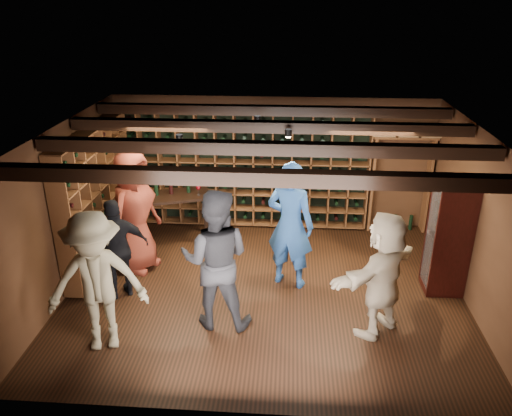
# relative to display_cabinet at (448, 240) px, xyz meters

# --- Properties ---
(ground) EXTENTS (6.00, 6.00, 0.00)m
(ground) POSITION_rel_display_cabinet_xyz_m (-2.71, -0.20, -0.86)
(ground) COLOR black
(ground) RESTS_ON ground
(room_shell) EXTENTS (6.00, 6.00, 6.00)m
(room_shell) POSITION_rel_display_cabinet_xyz_m (-2.71, -0.15, 1.56)
(room_shell) COLOR #4C2D1A
(room_shell) RESTS_ON ground
(wine_rack_back) EXTENTS (4.65, 0.30, 2.20)m
(wine_rack_back) POSITION_rel_display_cabinet_xyz_m (-3.24, 2.13, 0.29)
(wine_rack_back) COLOR brown
(wine_rack_back) RESTS_ON ground
(wine_rack_left) EXTENTS (0.30, 2.65, 2.20)m
(wine_rack_left) POSITION_rel_display_cabinet_xyz_m (-5.54, 0.62, 0.29)
(wine_rack_left) COLOR brown
(wine_rack_left) RESTS_ON ground
(crate_shelf) EXTENTS (1.20, 0.32, 2.07)m
(crate_shelf) POSITION_rel_display_cabinet_xyz_m (-0.31, 2.12, 0.71)
(crate_shelf) COLOR brown
(crate_shelf) RESTS_ON ground
(display_cabinet) EXTENTS (0.55, 0.50, 1.75)m
(display_cabinet) POSITION_rel_display_cabinet_xyz_m (0.00, 0.00, 0.00)
(display_cabinet) COLOR black
(display_cabinet) RESTS_ON ground
(man_blue_shirt) EXTENTS (0.85, 0.70, 2.01)m
(man_blue_shirt) POSITION_rel_display_cabinet_xyz_m (-2.35, 0.02, 0.15)
(man_blue_shirt) COLOR navy
(man_blue_shirt) RESTS_ON ground
(man_grey_suit) EXTENTS (0.99, 0.78, 1.97)m
(man_grey_suit) POSITION_rel_display_cabinet_xyz_m (-3.32, -1.07, 0.13)
(man_grey_suit) COLOR black
(man_grey_suit) RESTS_ON ground
(guest_red_floral) EXTENTS (0.94, 1.15, 2.02)m
(guest_red_floral) POSITION_rel_display_cabinet_xyz_m (-4.84, 0.33, 0.15)
(guest_red_floral) COLOR maroon
(guest_red_floral) RESTS_ON ground
(guest_woman_black) EXTENTS (0.97, 0.81, 1.56)m
(guest_woman_black) POSITION_rel_display_cabinet_xyz_m (-4.86, -0.50, -0.08)
(guest_woman_black) COLOR black
(guest_woman_black) RESTS_ON ground
(guest_khaki) EXTENTS (1.36, 1.00, 1.89)m
(guest_khaki) POSITION_rel_display_cabinet_xyz_m (-4.72, -1.67, 0.09)
(guest_khaki) COLOR #817759
(guest_khaki) RESTS_ON ground
(guest_beige) EXTENTS (1.50, 1.51, 1.74)m
(guest_beige) POSITION_rel_display_cabinet_xyz_m (-1.14, -1.10, 0.01)
(guest_beige) COLOR tan
(guest_beige) RESTS_ON ground
(tasting_table) EXTENTS (1.37, 0.98, 1.22)m
(tasting_table) POSITION_rel_display_cabinet_xyz_m (-4.41, 1.30, -0.04)
(tasting_table) COLOR black
(tasting_table) RESTS_ON ground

